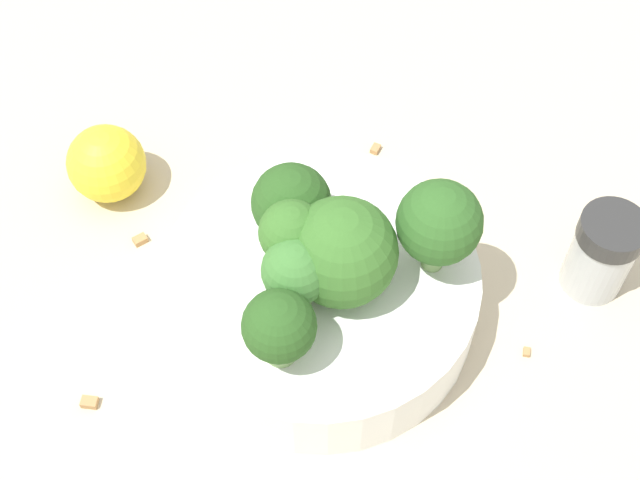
{
  "coord_description": "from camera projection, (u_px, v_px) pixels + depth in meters",
  "views": [
    {
      "loc": [
        0.14,
        -0.23,
        0.46
      ],
      "look_at": [
        0.0,
        0.0,
        0.07
      ],
      "focal_mm": 50.0,
      "sensor_mm": 36.0,
      "label": 1
    }
  ],
  "objects": [
    {
      "name": "almond_crumb_0",
      "position": [
        89.0,
        401.0,
        0.49
      ],
      "size": [
        0.01,
        0.01,
        0.01
      ],
      "primitive_type": "cube",
      "rotation": [
        0.0,
        0.0,
        0.42
      ],
      "color": "#AD7F4C",
      "rests_on": "ground_plane"
    },
    {
      "name": "broccoli_floret_3",
      "position": [
        341.0,
        253.0,
        0.47
      ],
      "size": [
        0.06,
        0.06,
        0.06
      ],
      "color": "#7A9E5B",
      "rests_on": "bowl"
    },
    {
      "name": "broccoli_floret_2",
      "position": [
        293.0,
        272.0,
        0.46
      ],
      "size": [
        0.04,
        0.04,
        0.05
      ],
      "color": "#8EB770",
      "rests_on": "bowl"
    },
    {
      "name": "bowl",
      "position": [
        320.0,
        292.0,
        0.51
      ],
      "size": [
        0.18,
        0.18,
        0.04
      ],
      "primitive_type": "cylinder",
      "color": "white",
      "rests_on": "ground_plane"
    },
    {
      "name": "broccoli_floret_5",
      "position": [
        291.0,
        204.0,
        0.49
      ],
      "size": [
        0.04,
        0.04,
        0.05
      ],
      "color": "#8EB770",
      "rests_on": "bowl"
    },
    {
      "name": "broccoli_floret_1",
      "position": [
        292.0,
        237.0,
        0.47
      ],
      "size": [
        0.04,
        0.04,
        0.06
      ],
      "color": "#7A9E5B",
      "rests_on": "bowl"
    },
    {
      "name": "almond_crumb_1",
      "position": [
        140.0,
        238.0,
        0.55
      ],
      "size": [
        0.01,
        0.01,
        0.01
      ],
      "primitive_type": "cube",
      "rotation": [
        0.0,
        0.0,
        1.14
      ],
      "color": "#AD7F4C",
      "rests_on": "ground_plane"
    },
    {
      "name": "almond_crumb_3",
      "position": [
        527.0,
        351.0,
        0.51
      ],
      "size": [
        0.01,
        0.01,
        0.01
      ],
      "primitive_type": "cube",
      "rotation": [
        0.0,
        0.0,
        1.91
      ],
      "color": "#AD7F4C",
      "rests_on": "ground_plane"
    },
    {
      "name": "almond_crumb_4",
      "position": [
        131.0,
        162.0,
        0.59
      ],
      "size": [
        0.01,
        0.01,
        0.01
      ],
      "primitive_type": "cube",
      "rotation": [
        0.0,
        0.0,
        3.56
      ],
      "color": "tan",
      "rests_on": "ground_plane"
    },
    {
      "name": "pepper_shaker",
      "position": [
        602.0,
        253.0,
        0.52
      ],
      "size": [
        0.04,
        0.04,
        0.06
      ],
      "color": "#B2B7BC",
      "rests_on": "ground_plane"
    },
    {
      "name": "lemon_wedge",
      "position": [
        107.0,
        164.0,
        0.56
      ],
      "size": [
        0.05,
        0.05,
        0.05
      ],
      "primitive_type": "sphere",
      "color": "yellow",
      "rests_on": "ground_plane"
    },
    {
      "name": "almond_crumb_2",
      "position": [
        376.0,
        147.0,
        0.6
      ],
      "size": [
        0.01,
        0.01,
        0.01
      ],
      "primitive_type": "cube",
      "rotation": [
        0.0,
        0.0,
        4.81
      ],
      "color": "#AD7F4C",
      "rests_on": "ground_plane"
    },
    {
      "name": "ground_plane",
      "position": [
        320.0,
        311.0,
        0.53
      ],
      "size": [
        3.0,
        3.0,
        0.0
      ],
      "primitive_type": "plane",
      "color": "beige"
    },
    {
      "name": "broccoli_floret_4",
      "position": [
        279.0,
        328.0,
        0.44
      ],
      "size": [
        0.04,
        0.04,
        0.05
      ],
      "color": "#7A9E5B",
      "rests_on": "bowl"
    },
    {
      "name": "broccoli_floret_0",
      "position": [
        439.0,
        224.0,
        0.47
      ],
      "size": [
        0.05,
        0.05,
        0.06
      ],
      "color": "#7A9E5B",
      "rests_on": "bowl"
    }
  ]
}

